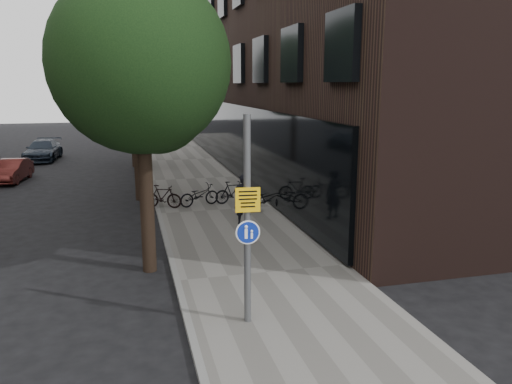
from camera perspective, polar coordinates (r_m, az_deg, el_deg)
name	(u,v)px	position (r m, az deg, el deg)	size (l,w,h in m)	color
ground	(301,342)	(9.95, 5.13, -16.65)	(120.00, 120.00, 0.00)	black
sidewalk	(219,211)	(19.07, -4.24, -2.20)	(4.50, 60.00, 0.12)	slate
curb_edge	(159,215)	(18.82, -11.00, -2.57)	(0.15, 60.00, 0.13)	slate
building_right_dark_brick	(314,14)	(32.58, 6.68, 19.55)	(12.00, 40.00, 18.00)	black
street_tree_near	(143,71)	(12.84, -12.75, 13.31)	(4.40, 4.40, 7.50)	black
street_tree_mid	(136,76)	(21.34, -13.58, 12.73)	(5.00, 5.00, 7.80)	black
street_tree_far	(132,79)	(30.34, -13.95, 12.47)	(5.00, 5.00, 7.80)	black
signpost	(247,221)	(9.65, -1.00, -3.34)	(0.48, 0.14, 4.14)	#595B5E
pedestrian	(243,199)	(16.86, -1.46, -0.84)	(0.63, 0.42, 1.74)	black
parked_bike_facade_near	(268,199)	(18.71, 1.38, -0.77)	(0.63, 1.81, 0.95)	black
parked_bike_facade_far	(233,192)	(19.99, -2.67, -0.01)	(0.42, 1.49, 0.90)	black
parked_bike_curb_near	(199,195)	(19.65, -6.50, -0.35)	(0.57, 1.64, 0.86)	black
parked_bike_curb_far	(163,196)	(19.51, -10.63, -0.51)	(0.42, 1.50, 0.90)	black
parked_car_mid	(12,171)	(27.85, -26.15, 2.21)	(1.18, 3.39, 1.12)	#531B17
parked_car_far	(43,150)	(34.91, -23.16, 4.41)	(1.82, 4.48, 1.30)	#1A222E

